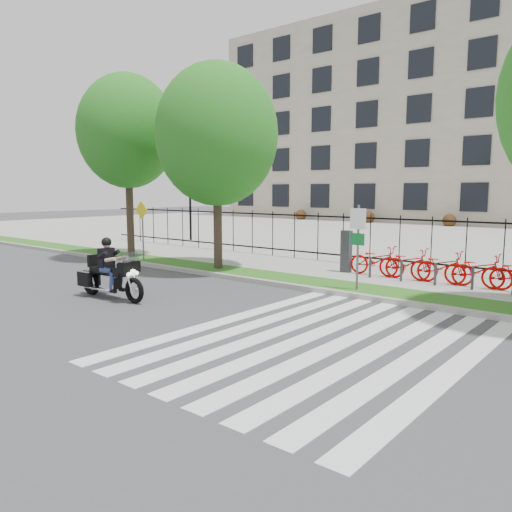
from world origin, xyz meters
The scene contains 14 objects.
ground centered at (0.00, 0.00, 0.00)m, with size 120.00×120.00×0.00m, color #3E3E41.
curb centered at (0.00, 4.10, 0.07)m, with size 60.00×0.20×0.15m, color #999690.
grass_verge centered at (0.00, 4.95, 0.07)m, with size 60.00×1.50×0.15m, color #235715.
sidewalk centered at (0.00, 7.45, 0.07)m, with size 60.00×3.50×0.15m, color gray.
plaza centered at (0.00, 25.00, 0.05)m, with size 80.00×34.00×0.10m, color gray.
crosswalk_stripes centered at (4.83, 0.00, 0.01)m, with size 5.70×8.00×0.01m, color silver, non-canonical shape.
iron_fence centered at (0.00, 9.20, 1.15)m, with size 30.00×0.06×2.00m, color black, non-canonical shape.
lamp_post_left centered at (-12.00, 12.00, 3.21)m, with size 1.06×0.70×4.25m.
street_tree_0 centered at (-8.29, 4.95, 5.59)m, with size 4.27×4.27×7.91m.
street_tree_1 centered at (-2.91, 4.95, 5.07)m, with size 4.52×4.52×7.53m.
bike_share_station centered at (5.73, 7.20, 0.68)m, with size 8.98×0.89×1.50m.
sign_pole_regulatory centered at (3.12, 4.58, 1.74)m, with size 0.50×0.09×2.50m.
sign_pole_warning centered at (-6.96, 4.58, 1.74)m, with size 0.78×0.09×2.49m.
motorcycle_rider centered at (-2.00, -0.37, 0.70)m, with size 2.73×0.81×2.11m.
Camera 1 is at (10.09, -8.49, 3.07)m, focal length 35.00 mm.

